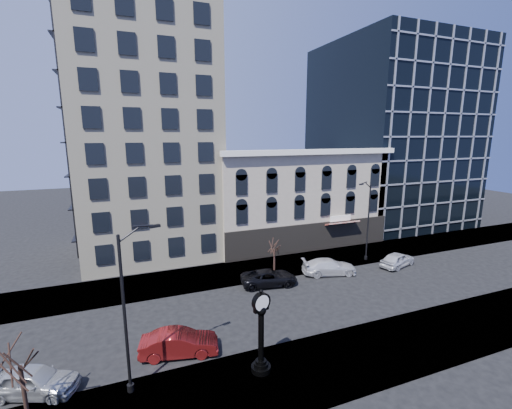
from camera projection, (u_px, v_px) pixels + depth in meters
name	position (u px, v px, depth m)	size (l,w,h in m)	color
ground	(251.00, 311.00, 27.93)	(160.00, 160.00, 0.00)	black
sidewalk_far	(224.00, 274.00, 35.22)	(160.00, 6.00, 0.12)	gray
sidewalk_near	(297.00, 373.00, 20.61)	(160.00, 6.00, 0.12)	gray
cream_tower	(143.00, 89.00, 39.12)	(15.90, 15.40, 42.50)	beige
victorian_row	(293.00, 197.00, 45.50)	(22.60, 11.19, 12.50)	#ADA08E
glass_office	(390.00, 136.00, 55.60)	(20.00, 20.15, 28.00)	black
street_clock	(261.00, 335.00, 20.25)	(1.20, 1.20, 5.28)	black
street_lamp_near	(135.00, 266.00, 18.02)	(2.45, 0.84, 9.59)	black
street_lamp_far	(366.00, 201.00, 37.34)	(2.30, 1.05, 9.24)	black
bare_tree_near	(18.00, 353.00, 15.95)	(3.12, 3.12, 5.35)	#332019
bare_tree_far	(274.00, 244.00, 35.36)	(2.24, 2.24, 3.85)	#332019
car_near_a	(33.00, 381.00, 18.87)	(1.93, 4.79, 1.63)	#A5A8AD
car_near_b	(179.00, 343.00, 22.27)	(1.75, 5.01, 1.65)	maroon
car_far_a	(269.00, 278.00, 32.65)	(2.49, 5.39, 1.50)	black
car_far_b	(329.00, 267.00, 35.25)	(2.26, 5.55, 1.61)	silver
car_far_c	(397.00, 259.00, 37.32)	(1.86, 4.62, 1.58)	silver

